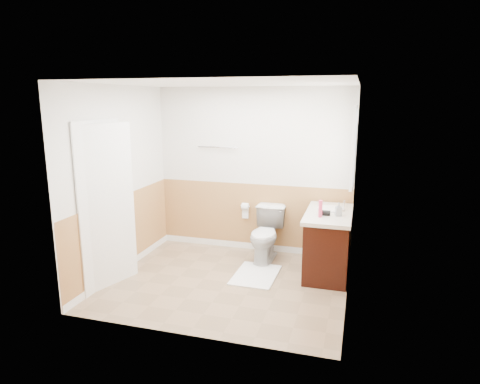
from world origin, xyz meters
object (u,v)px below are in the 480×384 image
(vanity_cabinet, at_px, (328,245))
(soap_dispenser, at_px, (339,209))
(bath_mat, at_px, (256,275))
(lotion_bottle, at_px, (320,209))
(toilet, at_px, (266,235))

(vanity_cabinet, height_order, soap_dispenser, soap_dispenser)
(vanity_cabinet, distance_m, soap_dispenser, 0.57)
(bath_mat, relative_size, lotion_bottle, 3.64)
(toilet, xyz_separation_m, soap_dispenser, (1.03, -0.35, 0.55))
(bath_mat, bearing_deg, toilet, 90.00)
(toilet, xyz_separation_m, lotion_bottle, (0.81, -0.48, 0.57))
(lotion_bottle, relative_size, soap_dispenser, 1.27)
(vanity_cabinet, relative_size, lotion_bottle, 5.00)
(toilet, relative_size, soap_dispenser, 4.49)
(toilet, xyz_separation_m, bath_mat, (0.00, -0.59, -0.38))
(vanity_cabinet, bearing_deg, lotion_bottle, -110.58)
(bath_mat, height_order, soap_dispenser, soap_dispenser)
(toilet, distance_m, bath_mat, 0.70)
(bath_mat, xyz_separation_m, lotion_bottle, (0.81, 0.11, 0.95))
(lotion_bottle, bearing_deg, bath_mat, -171.92)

